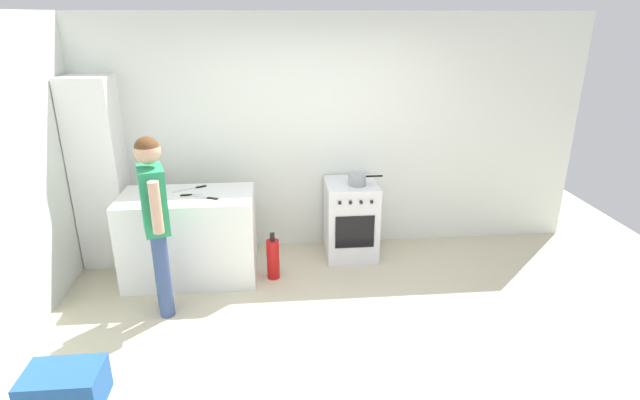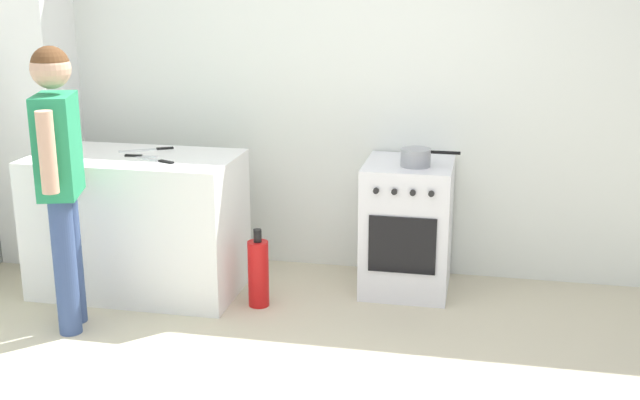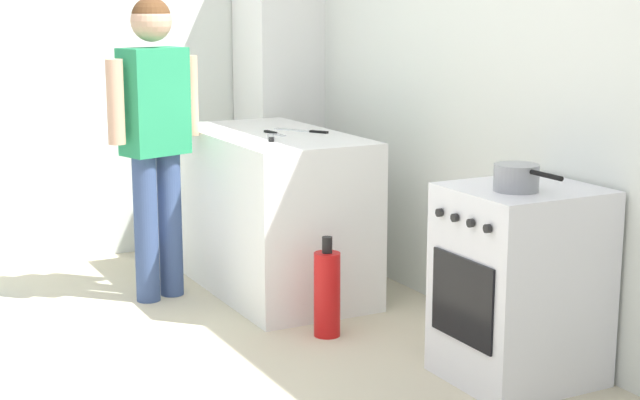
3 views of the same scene
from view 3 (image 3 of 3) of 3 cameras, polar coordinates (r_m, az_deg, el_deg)
back_wall at (r=4.65m, az=12.88°, el=7.31°), size 6.00×0.10×2.60m
side_wall_left at (r=6.32m, az=-14.34°, el=8.31°), size 0.10×3.10×2.60m
counter_unit at (r=5.51m, az=-2.71°, el=-0.72°), size 1.30×0.70×0.90m
oven_left at (r=4.30m, az=11.58°, el=-4.82°), size 0.55×0.62×0.85m
pot at (r=4.11m, az=11.38°, el=1.29°), size 0.37×0.19×0.11m
knife_paring at (r=5.39m, az=-2.74°, el=3.92°), size 0.21×0.04×0.01m
knife_bread at (r=5.48m, az=-0.99°, el=4.05°), size 0.32×0.20×0.01m
knife_chef at (r=5.21m, az=-2.87°, el=3.65°), size 0.30×0.15×0.01m
person at (r=5.34m, az=-9.60°, el=4.48°), size 0.29×0.55×1.64m
fire_extinguisher at (r=4.80m, az=0.41°, el=-5.44°), size 0.13×0.13×0.50m
larder_cabinet at (r=6.48m, az=-2.44°, el=6.06°), size 0.48×0.44×2.00m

